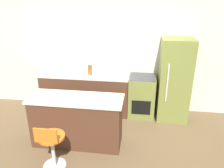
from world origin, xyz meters
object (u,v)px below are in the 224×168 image
at_px(oven_range, 141,96).
at_px(mixing_bowl, 105,73).
at_px(stool_chair, 52,146).
at_px(refrigerator, 174,80).
at_px(kettle, 58,70).

relative_size(oven_range, mixing_bowl, 4.32).
xyz_separation_m(oven_range, stool_chair, (-1.38, -1.98, -0.05)).
bearing_deg(mixing_bowl, refrigerator, -0.40).
distance_m(refrigerator, mixing_bowl, 1.54).
bearing_deg(refrigerator, stool_chair, -136.67).
relative_size(oven_range, refrigerator, 0.52).
relative_size(stool_chair, kettle, 3.87).
bearing_deg(mixing_bowl, stool_chair, -104.96).
bearing_deg(oven_range, kettle, -179.48).
bearing_deg(stool_chair, kettle, 106.27).
relative_size(stool_chair, mixing_bowl, 3.85).
xyz_separation_m(oven_range, refrigerator, (0.69, -0.03, 0.44)).
distance_m(oven_range, stool_chair, 2.41).
height_order(stool_chair, kettle, kettle).
relative_size(refrigerator, stool_chair, 2.16).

